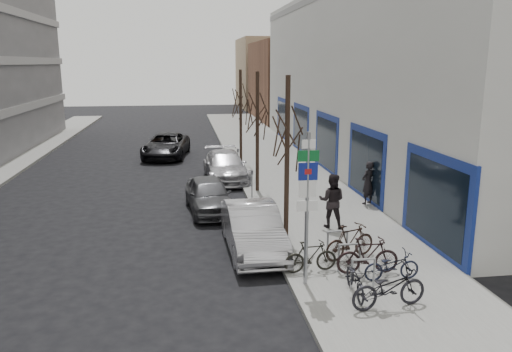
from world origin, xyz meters
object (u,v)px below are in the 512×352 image
object	(u,v)px
tree_far	(241,95)
highway_sign_pole	(307,200)
parked_car_front	(253,229)
meter_front	(276,222)
bike_rack	(349,254)
bike_far_inner	(350,241)
parked_car_back	(226,166)
meter_back	(238,158)
parked_car_mid	(209,195)
bike_near_right	(368,255)
bike_mid_inner	(311,256)
pedestrian_near	(368,183)
tree_mid	(257,104)
bike_near_left	(356,277)
tree_near	(288,120)
lane_car	(166,145)
bike_mid_curb	(392,263)
meter_mid	(252,182)
bike_far_curb	(389,285)
pedestrian_far	(332,200)

from	to	relation	value
tree_far	highway_sign_pole	bearing A→B (deg)	-90.69
parked_car_front	meter_front	bearing A→B (deg)	5.70
highway_sign_pole	bike_rack	distance (m)	2.36
bike_far_inner	parked_car_back	size ratio (longest dim) A/B	0.36
meter_back	parked_car_mid	size ratio (longest dim) A/B	0.31
meter_front	bike_near_right	bearing A→B (deg)	-51.26
bike_mid_inner	pedestrian_near	size ratio (longest dim) A/B	0.86
pedestrian_near	parked_car_front	bearing A→B (deg)	4.39
tree_mid	parked_car_front	world-z (taller)	tree_mid
bike_near_left	tree_far	bearing A→B (deg)	97.11
tree_near	bike_near_left	world-z (taller)	tree_near
meter_back	lane_car	bearing A→B (deg)	124.25
bike_mid_curb	bike_far_inner	world-z (taller)	bike_far_inner
tree_far	bike_mid_curb	size ratio (longest dim) A/B	3.56
bike_near_left	bike_far_inner	world-z (taller)	bike_far_inner
meter_mid	bike_rack	bearing A→B (deg)	-78.20
bike_mid_curb	bike_far_curb	distance (m)	1.64
tree_near	bike_near_left	xyz separation A→B (m)	(0.89, -4.32, -3.48)
tree_near	parked_car_back	world-z (taller)	tree_near
tree_far	bike_far_curb	distance (m)	18.45
tree_near	bike_mid_curb	distance (m)	5.46
bike_near_left	bike_near_right	world-z (taller)	bike_near_right
lane_car	pedestrian_near	xyz separation A→B (m)	(8.57, -12.68, 0.29)
bike_mid_inner	parked_car_back	distance (m)	12.30
parked_car_front	bike_far_curb	bearing A→B (deg)	-61.20
tree_far	bike_near_right	bearing A→B (deg)	-84.15
bike_near_right	tree_near	bearing A→B (deg)	30.26
tree_far	parked_car_mid	bearing A→B (deg)	-104.50
tree_mid	bike_mid_inner	xyz separation A→B (m)	(0.12, -9.28, -3.49)
bike_far_curb	pedestrian_far	world-z (taller)	pedestrian_far
lane_car	pedestrian_far	world-z (taller)	pedestrian_far
bike_mid_inner	parked_car_front	bearing A→B (deg)	26.73
bike_near_left	parked_car_back	size ratio (longest dim) A/B	0.31
tree_near	meter_back	world-z (taller)	tree_near
bike_near_right	bike_mid_curb	xyz separation A→B (m)	(0.49, -0.49, -0.06)
meter_front	bike_far_curb	xyz separation A→B (m)	(1.89, -4.58, -0.18)
meter_mid	bike_near_right	xyz separation A→B (m)	(2.10, -8.12, -0.23)
meter_back	bike_far_curb	size ratio (longest dim) A/B	0.66
bike_near_right	bike_mid_inner	xyz separation A→B (m)	(-1.53, 0.34, -0.07)
parked_car_back	pedestrian_near	distance (m)	7.94
tree_near	bike_near_left	size ratio (longest dim) A/B	3.52
bike_near_left	lane_car	world-z (taller)	lane_car
bike_rack	tree_near	distance (m)	4.66
meter_mid	parked_car_back	bearing A→B (deg)	99.56
highway_sign_pole	tree_far	bearing A→B (deg)	89.31
bike_near_left	pedestrian_far	bearing A→B (deg)	83.97
tree_near	bike_mid_inner	world-z (taller)	tree_near
bike_mid_inner	parked_car_mid	size ratio (longest dim) A/B	0.37
tree_far	bike_mid_curb	distance (m)	17.11
meter_mid	bike_far_inner	xyz separation A→B (m)	(1.98, -7.00, -0.22)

